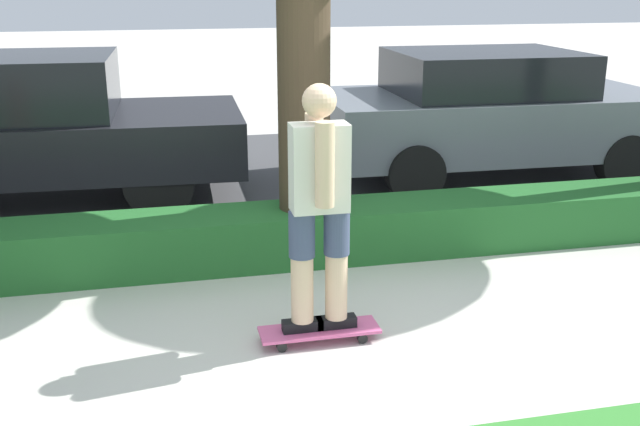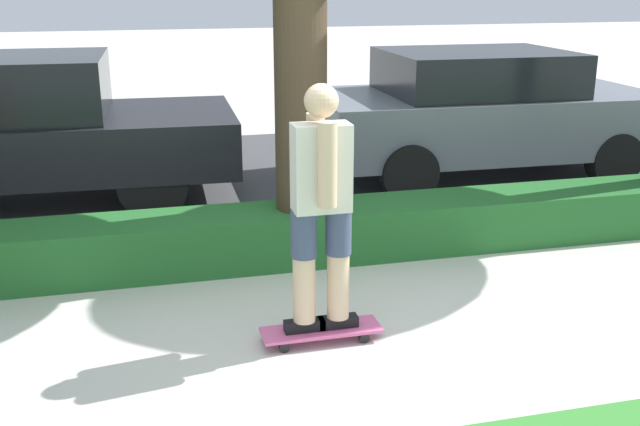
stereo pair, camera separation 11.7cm
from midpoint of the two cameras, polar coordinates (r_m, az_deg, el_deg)
ground_plane at (r=4.84m, az=1.93°, el=-10.10°), size 60.00×60.00×0.00m
street_asphalt at (r=8.69m, az=-5.72°, el=2.57°), size 14.43×5.00×0.01m
hedge_row at (r=6.18m, az=-2.14°, el=-1.59°), size 14.43×0.60×0.43m
skateboard at (r=4.87m, az=-0.60°, el=-8.96°), size 0.77×0.24×0.09m
skater_person at (r=4.56m, az=-0.64°, el=0.66°), size 0.48×0.40×1.57m
parked_car_middle at (r=8.92m, az=11.76°, el=7.61°), size 3.94×1.91×1.44m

